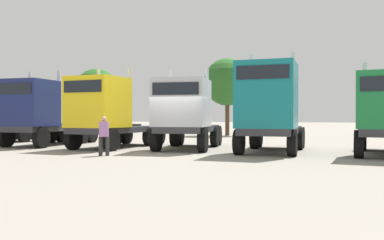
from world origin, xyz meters
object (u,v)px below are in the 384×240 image
(semi_truck_silver, at_px, (185,113))
(semi_truck_teal, at_px, (269,107))
(visitor_with_camera, at_px, (104,133))
(semi_truck_navy, at_px, (38,113))
(semi_truck_yellow, at_px, (106,112))

(semi_truck_silver, bearing_deg, semi_truck_teal, 74.81)
(semi_truck_teal, bearing_deg, visitor_with_camera, -62.61)
(visitor_with_camera, bearing_deg, semi_truck_silver, -50.02)
(semi_truck_navy, bearing_deg, semi_truck_silver, 89.70)
(semi_truck_navy, xyz_separation_m, semi_truck_yellow, (4.40, -0.39, 0.01))
(semi_truck_navy, relative_size, visitor_with_camera, 3.80)
(semi_truck_yellow, relative_size, visitor_with_camera, 3.83)
(semi_truck_navy, distance_m, visitor_with_camera, 7.31)
(semi_truck_silver, relative_size, visitor_with_camera, 3.76)
(semi_truck_silver, bearing_deg, visitor_with_camera, -36.21)
(semi_truck_silver, height_order, semi_truck_teal, semi_truck_teal)
(visitor_with_camera, bearing_deg, semi_truck_navy, 39.21)
(semi_truck_navy, height_order, semi_truck_yellow, semi_truck_navy)
(semi_truck_yellow, distance_m, semi_truck_teal, 8.18)
(semi_truck_yellow, xyz_separation_m, semi_truck_teal, (8.18, -0.19, 0.19))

